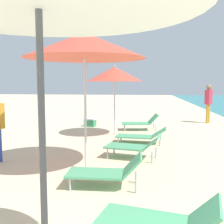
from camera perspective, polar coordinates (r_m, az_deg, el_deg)
lounger_nearest_shoreside at (r=3.33m, az=9.85°, el=-21.47°), size 1.46×0.92×0.62m
umbrella_second at (r=5.84m, az=-5.69°, el=13.56°), size 2.52×2.52×2.94m
lounger_second_shoreside at (r=6.79m, az=4.55°, el=-6.98°), size 1.44×0.89×0.60m
lounger_second_inland at (r=4.99m, az=-1.14°, el=-12.19°), size 1.34×0.58×0.60m
umbrella_farthest at (r=9.60m, az=0.53°, el=7.87°), size 1.93×1.93×2.46m
lounger_farthest_shoreside at (r=10.83m, az=6.02°, el=-2.12°), size 1.46×0.79×0.63m
lounger_farthest_inland at (r=8.50m, az=6.15°, el=-4.84°), size 1.59×0.74×0.51m
person_walking_near at (r=13.33m, az=19.39°, el=2.45°), size 0.39×0.42×1.77m
cooler_box at (r=11.71m, az=-4.57°, el=-2.17°), size 0.54×0.43×0.34m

